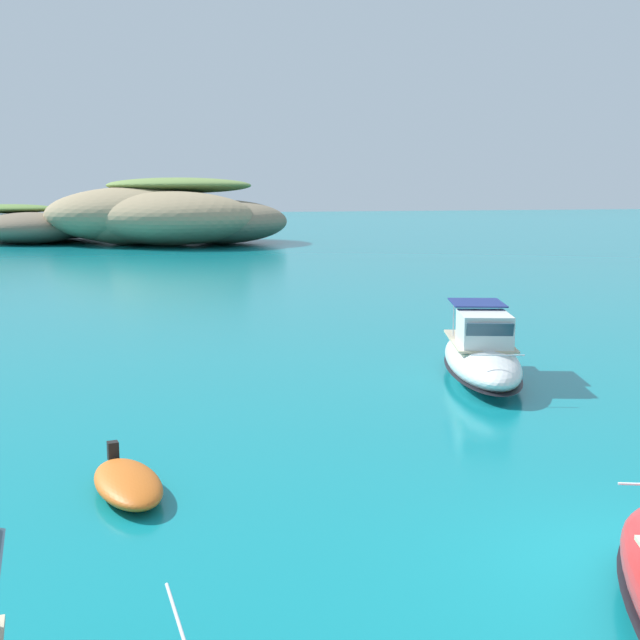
# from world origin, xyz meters

# --- Properties ---
(islet_large) EXTENTS (26.82, 24.46, 6.73)m
(islet_large) POSITION_xyz_m (2.90, 76.30, 2.86)
(islet_large) COLOR #84755B
(islet_large) RESTS_ON ground
(islet_small) EXTENTS (19.17, 24.73, 3.95)m
(islet_small) POSITION_xyz_m (-9.45, 85.99, 1.46)
(islet_small) COLOR #9E8966
(islet_small) RESTS_ON ground
(motorboat_white) EXTENTS (4.09, 6.85, 2.07)m
(motorboat_white) POSITION_xyz_m (3.65, 11.48, 0.66)
(motorboat_white) COLOR white
(motorboat_white) RESTS_ON ground
(dinghy_tender) EXTENTS (1.38, 2.85, 0.58)m
(dinghy_tender) POSITION_xyz_m (-6.73, 5.25, 0.22)
(dinghy_tender) COLOR orange
(dinghy_tender) RESTS_ON ground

